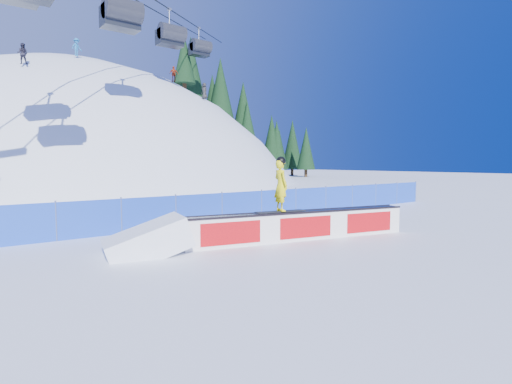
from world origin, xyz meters
TOP-DOWN VIEW (x-y plane):
  - ground at (0.00, 0.00)m, footprint 160.00×160.00m
  - snow_hill at (0.00, 42.00)m, footprint 64.00×64.00m
  - treeline at (25.59, 39.43)m, footprint 25.36×12.41m
  - safety_fence at (0.00, 4.50)m, footprint 22.05×0.05m
  - chairlift at (4.74, 27.49)m, footprint 40.80×41.70m
  - rail_box at (-2.86, 0.11)m, footprint 7.49×2.20m
  - snow_ramp at (-7.47, 1.16)m, footprint 2.50×1.87m
  - snowboarder at (-3.60, 0.27)m, footprint 1.63×0.64m
  - distant_skiers at (1.64, 30.13)m, footprint 17.22×5.15m

SIDE VIEW (x-z plane):
  - snow_hill at x=0.00m, z-range -50.00..14.00m
  - ground at x=0.00m, z-range 0.00..0.00m
  - snow_ramp at x=-7.47m, z-range -0.70..0.70m
  - rail_box at x=-2.86m, z-range -0.01..0.90m
  - safety_fence at x=0.00m, z-range -0.05..1.25m
  - snowboarder at x=-3.60m, z-range 0.89..2.57m
  - treeline at x=25.59m, z-range -1.05..18.90m
  - distant_skiers at x=1.64m, z-range 9.13..14.21m
  - chairlift at x=4.74m, z-range 5.89..27.89m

